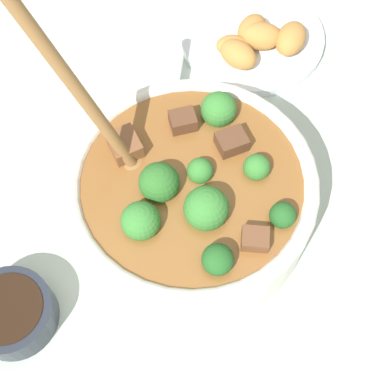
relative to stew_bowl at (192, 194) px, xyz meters
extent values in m
plane|color=#ADBCAD|center=(0.00, 0.00, -0.05)|extent=(4.00, 4.00, 0.00)
cylinder|color=white|center=(0.00, 0.00, -0.01)|extent=(0.25, 0.25, 0.08)
torus|color=white|center=(0.00, 0.00, 0.03)|extent=(0.25, 0.25, 0.02)
cylinder|color=brown|center=(0.00, 0.00, 0.01)|extent=(0.23, 0.23, 0.05)
sphere|color=#387F33|center=(-0.07, 0.00, 0.04)|extent=(0.04, 0.04, 0.04)
cylinder|color=#6B9956|center=(-0.07, 0.00, 0.01)|extent=(0.01, 0.01, 0.02)
sphere|color=#387F33|center=(0.01, 0.00, 0.03)|extent=(0.03, 0.03, 0.03)
cylinder|color=#6B9956|center=(0.01, 0.00, 0.01)|extent=(0.01, 0.01, 0.01)
sphere|color=#387F33|center=(0.05, -0.04, 0.04)|extent=(0.03, 0.03, 0.03)
cylinder|color=#6B9956|center=(0.05, -0.04, 0.02)|extent=(0.01, 0.01, 0.01)
sphere|color=#235B23|center=(-0.04, -0.08, 0.04)|extent=(0.03, 0.03, 0.03)
cylinder|color=#6B9956|center=(-0.04, -0.08, 0.02)|extent=(0.01, 0.01, 0.01)
sphere|color=#2D6B28|center=(-0.03, 0.02, 0.04)|extent=(0.04, 0.04, 0.04)
cylinder|color=#6B9956|center=(-0.03, 0.02, 0.01)|extent=(0.01, 0.01, 0.02)
sphere|color=#235B23|center=(0.03, -0.09, 0.04)|extent=(0.03, 0.03, 0.03)
cylinder|color=#6B9956|center=(0.03, -0.09, 0.02)|extent=(0.01, 0.01, 0.01)
sphere|color=#387F33|center=(-0.02, -0.03, 0.04)|extent=(0.04, 0.04, 0.04)
cylinder|color=#6B9956|center=(-0.02, -0.03, 0.01)|extent=(0.02, 0.02, 0.02)
sphere|color=#387F33|center=(0.08, 0.04, 0.04)|extent=(0.04, 0.04, 0.04)
cylinder|color=#6B9956|center=(0.08, 0.04, 0.01)|extent=(0.01, 0.01, 0.02)
cube|color=brown|center=(0.04, 0.05, 0.03)|extent=(0.03, 0.03, 0.02)
cube|color=brown|center=(0.00, -0.09, 0.03)|extent=(0.03, 0.03, 0.02)
cube|color=brown|center=(-0.02, 0.07, 0.03)|extent=(0.04, 0.04, 0.03)
cube|color=brown|center=(0.06, 0.00, 0.03)|extent=(0.04, 0.03, 0.02)
ellipsoid|color=olive|center=(-0.03, 0.06, 0.02)|extent=(0.04, 0.03, 0.01)
cylinder|color=olive|center=(-0.04, 0.09, 0.12)|extent=(0.05, 0.08, 0.20)
cylinder|color=#232833|center=(-0.21, 0.04, -0.03)|extent=(0.09, 0.09, 0.04)
cylinder|color=black|center=(-0.21, 0.04, -0.02)|extent=(0.07, 0.07, 0.01)
cylinder|color=white|center=(0.24, 0.12, -0.04)|extent=(0.19, 0.19, 0.01)
ellipsoid|color=#BC7F3D|center=(0.23, 0.12, -0.02)|extent=(0.06, 0.05, 0.03)
ellipsoid|color=#BC7F3D|center=(0.19, 0.12, -0.02)|extent=(0.05, 0.05, 0.03)
ellipsoid|color=#BC7F3D|center=(0.25, 0.08, -0.02)|extent=(0.06, 0.05, 0.03)
ellipsoid|color=#BC7F3D|center=(0.19, 0.10, -0.02)|extent=(0.04, 0.05, 0.03)
ellipsoid|color=#BC7F3D|center=(0.23, 0.11, -0.02)|extent=(0.06, 0.06, 0.03)
camera|label=1|loc=(-0.18, -0.18, 0.49)|focal=50.00mm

